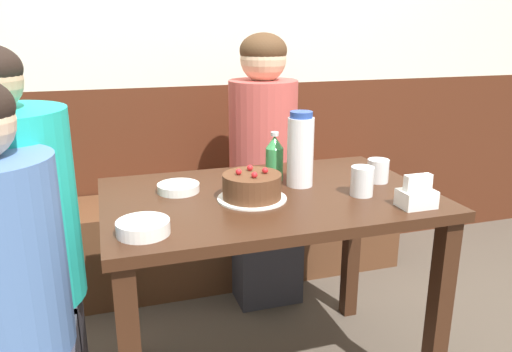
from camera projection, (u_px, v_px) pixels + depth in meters
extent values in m
cube|color=#4C2314|center=(206.00, 177.00, 2.72)|extent=(4.80, 0.04, 0.99)
cube|color=#56331E|center=(216.00, 237.00, 2.59)|extent=(1.96, 0.38, 0.46)
cube|color=#381E11|center=(268.00, 198.00, 1.69)|extent=(1.10, 0.71, 0.03)
cube|color=#381E11|center=(438.00, 316.00, 1.67)|extent=(0.06, 0.06, 0.70)
cube|color=#381E11|center=(120.00, 276.00, 1.94)|extent=(0.06, 0.06, 0.70)
cube|color=#381E11|center=(351.00, 243.00, 2.22)|extent=(0.06, 0.06, 0.70)
cylinder|color=white|center=(252.00, 198.00, 1.63)|extent=(0.23, 0.23, 0.01)
cylinder|color=#56331E|center=(252.00, 186.00, 1.62)|extent=(0.19, 0.19, 0.08)
sphere|color=red|center=(254.00, 175.00, 1.57)|extent=(0.02, 0.02, 0.02)
sphere|color=red|center=(265.00, 170.00, 1.61)|extent=(0.02, 0.02, 0.02)
sphere|color=red|center=(250.00, 168.00, 1.65)|extent=(0.02, 0.02, 0.02)
sphere|color=red|center=(239.00, 172.00, 1.60)|extent=(0.02, 0.02, 0.02)
cylinder|color=white|center=(300.00, 152.00, 1.74)|extent=(0.09, 0.09, 0.24)
cylinder|color=#28479E|center=(301.00, 115.00, 1.70)|extent=(0.08, 0.08, 0.02)
cylinder|color=#388E4C|center=(274.00, 164.00, 1.83)|extent=(0.06, 0.06, 0.12)
cone|color=#388E4C|center=(275.00, 142.00, 1.80)|extent=(0.06, 0.06, 0.05)
cylinder|color=silver|center=(275.00, 134.00, 1.79)|extent=(0.03, 0.03, 0.01)
cube|color=white|center=(416.00, 198.00, 1.56)|extent=(0.11, 0.08, 0.05)
cube|color=white|center=(418.00, 182.00, 1.54)|extent=(0.09, 0.03, 0.05)
cylinder|color=white|center=(143.00, 227.00, 1.36)|extent=(0.15, 0.15, 0.04)
cylinder|color=white|center=(178.00, 188.00, 1.70)|extent=(0.14, 0.14, 0.03)
cylinder|color=silver|center=(378.00, 171.00, 1.81)|extent=(0.08, 0.08, 0.08)
cylinder|color=silver|center=(362.00, 181.00, 1.66)|extent=(0.08, 0.08, 0.10)
cube|color=#33333D|center=(262.00, 250.00, 2.45)|extent=(0.30, 0.34, 0.45)
cylinder|color=#BC4C47|center=(263.00, 146.00, 2.30)|extent=(0.31, 0.31, 0.60)
sphere|color=beige|center=(263.00, 59.00, 2.19)|extent=(0.20, 0.20, 0.20)
ellipsoid|color=#4C331E|center=(263.00, 51.00, 2.18)|extent=(0.21, 0.21, 0.15)
cylinder|color=#1EB2A3|center=(8.00, 209.00, 1.50)|extent=(0.40, 0.40, 0.60)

